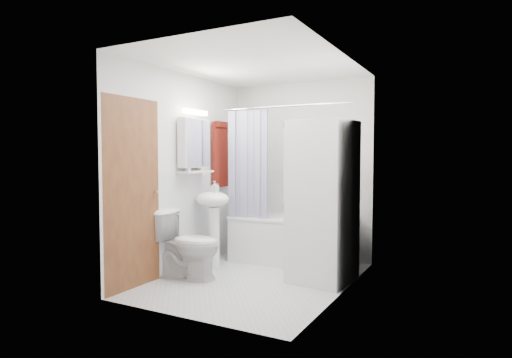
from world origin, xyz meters
The scene contains 20 objects.
floor centered at (0.00, 0.00, 0.00)m, with size 2.60×2.60×0.00m, color silver.
room_walls centered at (0.00, 0.00, 1.49)m, with size 2.60×2.60×2.60m.
wainscot centered at (0.00, 0.29, 0.60)m, with size 1.98×2.58×2.58m.
door centered at (-0.95, -0.55, 1.00)m, with size 0.05×2.00×2.00m.
bathtub centered at (0.05, 0.92, 0.33)m, with size 1.56×0.74×0.60m.
tub_spout centered at (0.25, 1.25, 0.92)m, with size 0.04×0.04×0.12m, color silver.
curtain_rod centered at (0.05, 0.61, 2.00)m, with size 0.02×0.02×1.74m, color silver.
shower_curtain centered at (-0.44, 0.61, 1.25)m, with size 0.55×0.02×1.45m.
sink centered at (-0.75, 0.27, 0.70)m, with size 0.44×0.37×1.04m.
medicine_cabinet centered at (-0.90, 0.10, 1.57)m, with size 0.13×0.50×0.71m.
shelf centered at (-0.89, 0.10, 1.20)m, with size 0.18×0.54×0.03m, color silver.
shower_caddy centered at (0.30, 1.24, 1.15)m, with size 0.22×0.06×0.02m, color silver.
towel centered at (-0.94, 0.75, 1.43)m, with size 0.07×0.37×0.90m.
washer_dryer centered at (0.68, 0.30, 0.89)m, with size 0.70×0.69×1.78m.
toilet centered at (-0.72, -0.30, 0.38)m, with size 0.44×0.78×0.77m, color white.
soap_pump centered at (-0.71, 0.25, 0.95)m, with size 0.08×0.17×0.08m, color gray.
shelf_bottle centered at (-0.89, -0.05, 1.25)m, with size 0.07×0.18×0.07m, color gray.
shelf_cup centered at (-0.89, 0.22, 1.26)m, with size 0.10×0.09×0.10m, color gray.
shampoo_a centered at (0.35, 1.24, 1.23)m, with size 0.13×0.17×0.13m, color gray.
shampoo_b centered at (0.47, 1.24, 1.20)m, with size 0.08×0.21×0.08m, color #23598E.
Camera 1 is at (2.25, -4.19, 1.39)m, focal length 30.00 mm.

